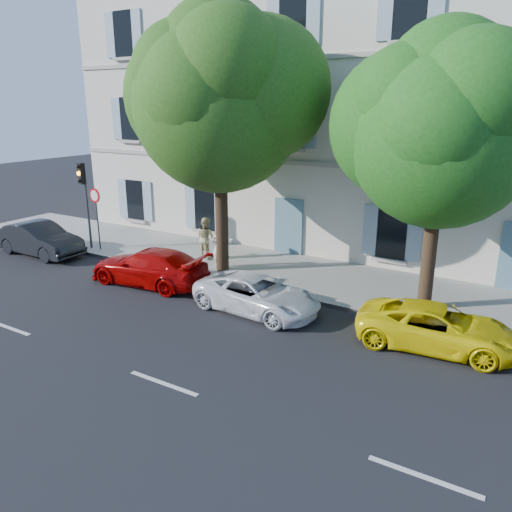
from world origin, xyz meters
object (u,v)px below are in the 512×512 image
Objects in this scene: traffic_light at (84,187)px; tree_left at (219,107)px; car_red_coupe at (149,267)px; tree_right at (442,137)px; car_dark_sedan at (39,239)px; car_white_coupe at (257,294)px; pedestrian_a at (219,247)px; pedestrian_b at (206,238)px; car_yellow_supercar at (437,327)px; road_sign at (96,206)px.

tree_left is at bearing 4.62° from traffic_light.
tree_right reaches higher than car_red_coupe.
car_dark_sedan is 2.96m from traffic_light.
pedestrian_a is at bearing 55.13° from car_white_coupe.
pedestrian_b is at bearing -65.91° from car_dark_sedan.
tree_left is 5.26m from pedestrian_a.
car_white_coupe is 0.44× the size of tree_left.
tree_left reaches higher than pedestrian_b.
car_dark_sedan is 1.04× the size of car_white_coupe.
tree_right is at bearing -54.82° from car_white_coupe.
car_yellow_supercar reaches higher than car_white_coupe.
tree_left is 5.84× the size of pedestrian_a.
traffic_light is (-14.33, -0.80, -2.53)m from tree_right.
tree_right reaches higher than road_sign.
traffic_light is at bearing 83.25° from car_white_coupe.
pedestrian_b reaches higher than pedestrian_a.
car_white_coupe is at bearing -149.10° from tree_right.
car_white_coupe is 6.83m from tree_left.
pedestrian_a is at bearing 6.26° from road_sign.
pedestrian_a is (-3.33, 2.71, 0.38)m from car_white_coupe.
tree_right is 14.58m from traffic_light.
pedestrian_b is (6.73, 2.95, 0.30)m from car_dark_sedan.
car_dark_sedan is at bearing -97.29° from car_red_coupe.
car_yellow_supercar is 14.87m from road_sign.
car_dark_sedan is at bearing -166.46° from tree_left.
traffic_light is 2.19× the size of pedestrian_b.
car_red_coupe is at bearing -22.18° from road_sign.
traffic_light is (1.44, 1.43, 2.16)m from car_dark_sedan.
tree_right is at bearing 14.70° from car_yellow_supercar.
car_red_coupe is 1.21× the size of traffic_light.
tree_right is (7.54, 0.25, -0.81)m from tree_left.
traffic_light is (-9.80, 1.91, 2.29)m from car_white_coupe.
road_sign is 6.12m from pedestrian_a.
car_white_coupe is 0.51× the size of tree_right.
car_dark_sedan is at bearing -135.05° from traffic_light.
car_white_coupe is 1.10× the size of traffic_light.
car_white_coupe is (11.24, -0.48, -0.13)m from car_dark_sedan.
pedestrian_b is (-9.04, 0.72, -4.39)m from tree_right.
pedestrian_b reaches higher than car_red_coupe.
tree_right reaches higher than car_yellow_supercar.
car_yellow_supercar is 2.45× the size of pedestrian_b.
pedestrian_a is 1.38m from pedestrian_b.
car_red_coupe is 1.10× the size of car_white_coupe.
pedestrian_b is at bearing 16.03° from traffic_light.
car_white_coupe is 2.57× the size of pedestrian_a.
pedestrian_b is (-1.51, 0.97, -5.19)m from tree_left.
pedestrian_a is at bearing 69.52° from car_yellow_supercar.
pedestrian_b is at bearing 175.47° from tree_right.
traffic_light is at bearing -176.79° from tree_right.
tree_right is 5.08× the size of pedestrian_a.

